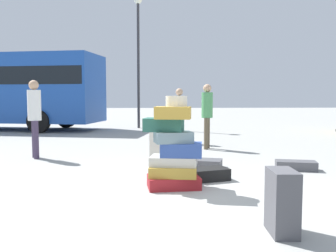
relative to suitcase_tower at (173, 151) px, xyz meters
name	(u,v)px	position (x,y,z in m)	size (l,w,h in m)	color
ground_plane	(182,195)	(0.10, -0.41, -0.58)	(80.00, 80.00, 0.00)	#9E9E99
suitcase_tower	(173,151)	(0.00, 0.00, 0.00)	(0.94, 0.68, 1.42)	maroon
suitcase_charcoal_white_trunk	(208,164)	(0.79, 1.54, -0.50)	(0.52, 0.42, 0.16)	#4C4C51
suitcase_black_behind_tower	(209,174)	(0.64, 0.49, -0.48)	(0.62, 0.42, 0.20)	black
suitcase_cream_upright_blue	(157,148)	(-0.23, 1.63, -0.20)	(0.26, 0.39, 0.76)	beige
suitcase_charcoal_left_side	(282,202)	(1.00, -1.93, -0.25)	(0.25, 0.44, 0.67)	#4C4C51
suitcase_charcoal_foreground_near	(296,165)	(2.44, 1.23, -0.49)	(0.75, 0.34, 0.18)	#4C4C51
person_bearded_onlooker	(207,110)	(1.16, 4.11, 0.46)	(0.30, 0.33, 1.75)	brown
person_tourist_with_camera	(34,112)	(-3.01, 2.82, 0.49)	(0.30, 0.32, 1.78)	#3F334C
person_passerby_in_red	(179,111)	(0.50, 5.39, 0.41)	(0.30, 0.32, 1.66)	#3F334C
lamp_post	(138,42)	(-0.92, 10.71, 3.26)	(0.36, 0.36, 5.85)	#333338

